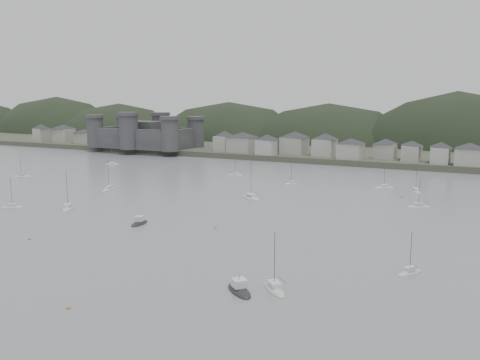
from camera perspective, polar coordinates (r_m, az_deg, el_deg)
The scene contains 10 objects.
ground at distance 117.31m, azimuth -17.19°, elevation -8.08°, with size 900.00×900.00×0.00m, color slate.
far_shore_land at distance 384.08m, azimuth 15.23°, elevation 3.97°, with size 900.00×250.00×3.00m, color #383D2D.
forested_ridge at distance 359.52m, azimuth 15.04°, elevation 1.59°, with size 851.55×103.94×102.57m.
castle at distance 327.84m, azimuth -10.36°, elevation 4.97°, with size 66.00×43.00×20.00m.
waterfront_town at distance 265.50m, azimuth 20.90°, elevation 3.07°, with size 451.48×28.46×12.92m.
sailboat_lead at distance 170.05m, azimuth 19.02°, elevation -2.81°, with size 8.03×5.83×10.64m.
moored_fleet at distance 170.51m, azimuth -2.02°, elevation -2.28°, with size 217.59×142.88×13.88m.
motor_launch_near at distance 93.21m, azimuth -0.09°, elevation -12.00°, with size 8.20×7.74×3.98m.
motor_launch_far at distance 142.75m, azimuth -10.99°, elevation -4.66°, with size 3.80×7.86×3.81m.
mooring_buoys at distance 147.47m, azimuth -0.21°, elevation -4.10°, with size 133.71×135.00×0.70m.
Camera 1 is at (79.45, -79.38, 33.87)m, focal length 38.84 mm.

